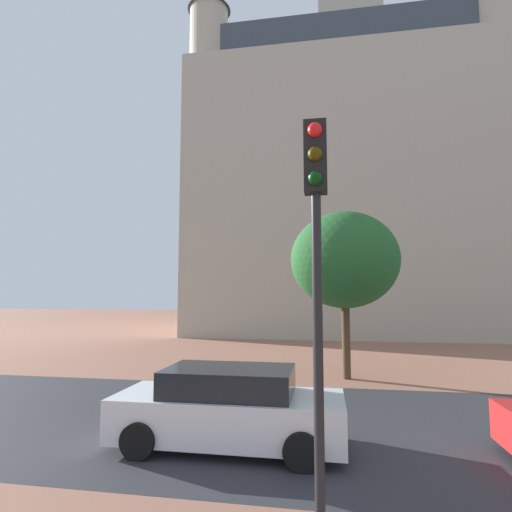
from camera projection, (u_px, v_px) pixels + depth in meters
The scene contains 6 objects.
ground_plane at pixel (246, 412), 10.00m from camera, with size 120.00×120.00×0.00m, color #93604C.
street_asphalt_strip at pixel (241, 420), 9.35m from camera, with size 120.00×7.34×0.00m, color #2D2D33.
landmark_building at pixel (342, 182), 33.48m from camera, with size 22.58×16.07×41.67m.
car_white at pixel (229, 408), 7.81m from camera, with size 4.39×1.95×1.48m.
traffic_light_pole at pixel (317, 246), 4.86m from camera, with size 0.28×0.34×5.05m.
tree_curb_far at pixel (344, 260), 14.28m from camera, with size 3.80×3.80×5.83m.
Camera 1 is at (1.98, -0.13, 2.93)m, focal length 28.34 mm.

